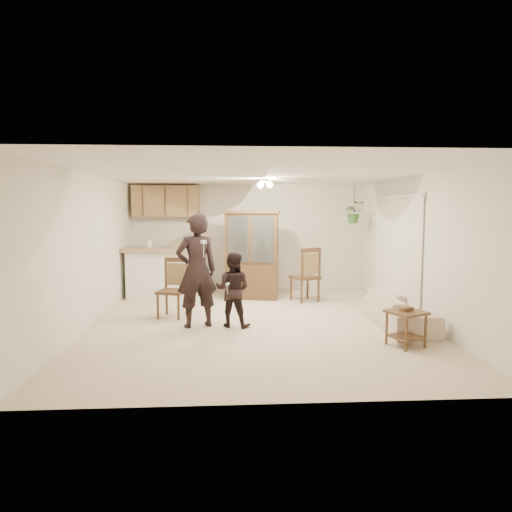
{
  "coord_description": "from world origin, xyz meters",
  "views": [
    {
      "loc": [
        -0.47,
        -7.56,
        1.92
      ],
      "look_at": [
        0.01,
        0.4,
        1.1
      ],
      "focal_mm": 32.0,
      "sensor_mm": 36.0,
      "label": 1
    }
  ],
  "objects": [
    {
      "name": "hanging_plant",
      "position": [
        2.3,
        2.4,
        1.85
      ],
      "size": [
        0.43,
        0.37,
        0.48
      ],
      "primitive_type": "imported",
      "color": "#265823",
      "rests_on": "ceiling"
    },
    {
      "name": "child",
      "position": [
        -0.41,
        -0.22,
        0.68
      ],
      "size": [
        0.78,
        0.68,
        1.35
      ],
      "primitive_type": "imported",
      "rotation": [
        0.0,
        0.0,
        2.84
      ],
      "color": "black",
      "rests_on": "floor"
    },
    {
      "name": "floor",
      "position": [
        0.0,
        0.0,
        0.0
      ],
      "size": [
        6.5,
        6.5,
        0.0
      ],
      "primitive_type": "plane",
      "color": "#C1AB92",
      "rests_on": "ground"
    },
    {
      "name": "ceiling_fixture",
      "position": [
        0.2,
        1.2,
        2.4
      ],
      "size": [
        0.36,
        0.36,
        0.2
      ],
      "primitive_type": null,
      "color": "#FFEBBF",
      "rests_on": "ceiling"
    },
    {
      "name": "chair_bar",
      "position": [
        -1.48,
        0.48,
        0.3
      ],
      "size": [
        0.57,
        0.57,
        1.05
      ],
      "rotation": [
        0.0,
        0.0,
        -0.28
      ],
      "color": "#3D2716",
      "rests_on": "floor"
    },
    {
      "name": "wall_back",
      "position": [
        0.0,
        3.25,
        1.25
      ],
      "size": [
        5.5,
        0.02,
        2.5
      ],
      "primitive_type": "cube",
      "color": "silver",
      "rests_on": "ground"
    },
    {
      "name": "controller_child",
      "position": [
        -0.49,
        -0.49,
        0.75
      ],
      "size": [
        0.06,
        0.11,
        0.03
      ],
      "primitive_type": "cube",
      "rotation": [
        0.0,
        0.0,
        2.84
      ],
      "color": "white",
      "rests_on": "child"
    },
    {
      "name": "wall_left",
      "position": [
        -2.75,
        0.0,
        1.25
      ],
      "size": [
        0.02,
        6.5,
        2.5
      ],
      "primitive_type": "cube",
      "color": "silver",
      "rests_on": "ground"
    },
    {
      "name": "bar_top",
      "position": [
        -1.85,
        2.35,
        1.05
      ],
      "size": [
        1.75,
        0.7,
        0.08
      ],
      "primitive_type": "cube",
      "color": "#9E7B5F",
      "rests_on": "breakfast_bar"
    },
    {
      "name": "chair_hutch_left",
      "position": [
        0.02,
        2.92,
        0.29
      ],
      "size": [
        0.58,
        0.58,
        1.02
      ],
      "rotation": [
        0.0,
        0.0,
        -0.35
      ],
      "color": "#3D2716",
      "rests_on": "floor"
    },
    {
      "name": "ceiling",
      "position": [
        0.0,
        0.0,
        2.5
      ],
      "size": [
        5.5,
        6.5,
        0.02
      ],
      "primitive_type": "cube",
      "color": "white",
      "rests_on": "wall_back"
    },
    {
      "name": "upper_cabinets",
      "position": [
        -1.9,
        3.07,
        2.1
      ],
      "size": [
        1.5,
        0.34,
        0.7
      ],
      "primitive_type": "cube",
      "color": "olive",
      "rests_on": "wall_back"
    },
    {
      "name": "chair_hutch_right",
      "position": [
        1.11,
        1.77,
        0.32
      ],
      "size": [
        0.66,
        0.66,
        1.13
      ],
      "rotation": [
        0.0,
        0.0,
        3.54
      ],
      "color": "#3D2716",
      "rests_on": "floor"
    },
    {
      "name": "breakfast_bar",
      "position": [
        -1.85,
        2.35,
        0.5
      ],
      "size": [
        1.6,
        0.55,
        1.0
      ],
      "primitive_type": "cube",
      "color": "white",
      "rests_on": "floor"
    },
    {
      "name": "adult",
      "position": [
        -0.99,
        -0.2,
        0.9
      ],
      "size": [
        0.76,
        0.62,
        1.8
      ],
      "primitive_type": "imported",
      "rotation": [
        0.0,
        0.0,
        3.47
      ],
      "color": "black",
      "rests_on": "floor"
    },
    {
      "name": "china_hutch",
      "position": [
        0.02,
        2.11,
        0.93
      ],
      "size": [
        1.25,
        0.65,
        1.88
      ],
      "rotation": [
        0.0,
        0.0,
        -0.17
      ],
      "color": "#3D2716",
      "rests_on": "floor"
    },
    {
      "name": "vertical_blinds",
      "position": [
        2.71,
        0.9,
        1.1
      ],
      "size": [
        0.06,
        2.3,
        2.1
      ],
      "primitive_type": null,
      "color": "silver",
      "rests_on": "wall_right"
    },
    {
      "name": "sofa",
      "position": [
        2.32,
        -0.4,
        0.37
      ],
      "size": [
        0.8,
        1.9,
        0.73
      ],
      "primitive_type": "imported",
      "rotation": [
        0.0,
        0.0,
        1.53
      ],
      "color": "beige",
      "rests_on": "floor"
    },
    {
      "name": "plant_cord",
      "position": [
        2.3,
        2.4,
        2.17
      ],
      "size": [
        0.01,
        0.01,
        0.65
      ],
      "primitive_type": "cylinder",
      "color": "black",
      "rests_on": "ceiling"
    },
    {
      "name": "wall_front",
      "position": [
        0.0,
        -3.25,
        1.25
      ],
      "size": [
        5.5,
        0.02,
        2.5
      ],
      "primitive_type": "cube",
      "color": "silver",
      "rests_on": "ground"
    },
    {
      "name": "wall_right",
      "position": [
        2.75,
        0.0,
        1.25
      ],
      "size": [
        0.02,
        6.5,
        2.5
      ],
      "primitive_type": "cube",
      "color": "silver",
      "rests_on": "ground"
    },
    {
      "name": "controller_adult",
      "position": [
        -0.85,
        -0.61,
        1.42
      ],
      "size": [
        0.1,
        0.17,
        0.05
      ],
      "primitive_type": "cube",
      "rotation": [
        0.0,
        0.0,
        3.47
      ],
      "color": "white",
      "rests_on": "adult"
    },
    {
      "name": "side_table",
      "position": [
        2.0,
        -1.45,
        0.26
      ],
      "size": [
        0.61,
        0.61,
        0.56
      ],
      "rotation": [
        0.0,
        0.0,
        0.43
      ],
      "color": "#3D2716",
      "rests_on": "floor"
    }
  ]
}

